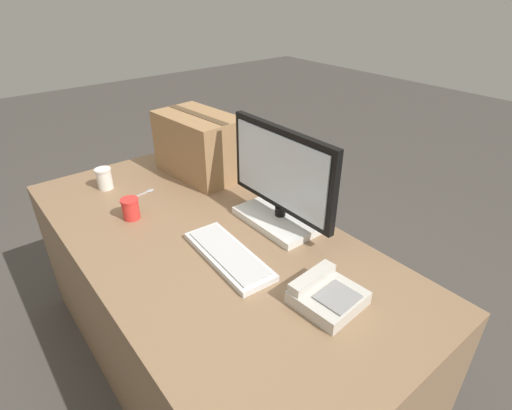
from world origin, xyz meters
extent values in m
plane|color=#47423D|center=(0.00, 0.00, 0.00)|extent=(12.00, 12.00, 0.00)
cube|color=#8C6B4C|center=(0.00, 0.00, 0.37)|extent=(1.80, 0.90, 0.73)
cube|color=white|center=(0.11, 0.30, 0.75)|extent=(0.35, 0.24, 0.03)
cylinder|color=black|center=(0.11, 0.30, 0.78)|extent=(0.04, 0.04, 0.04)
cube|color=black|center=(0.11, 0.30, 0.97)|extent=(0.55, 0.03, 0.33)
cube|color=silver|center=(0.11, 0.29, 0.97)|extent=(0.50, 0.01, 0.29)
cube|color=silver|center=(0.18, -0.01, 0.74)|extent=(0.42, 0.17, 0.02)
cube|color=silver|center=(0.18, -0.01, 0.76)|extent=(0.38, 0.14, 0.01)
cube|color=beige|center=(0.56, 0.10, 0.75)|extent=(0.20, 0.21, 0.05)
cube|color=beige|center=(0.49, 0.09, 0.79)|extent=(0.06, 0.19, 0.03)
cube|color=gray|center=(0.59, 0.10, 0.78)|extent=(0.11, 0.12, 0.01)
cylinder|color=white|center=(-0.64, -0.15, 0.78)|extent=(0.07, 0.07, 0.09)
cylinder|color=white|center=(-0.64, -0.15, 0.83)|extent=(0.08, 0.08, 0.01)
cylinder|color=red|center=(-0.30, -0.17, 0.77)|extent=(0.07, 0.07, 0.08)
cylinder|color=red|center=(-0.30, -0.17, 0.82)|extent=(0.07, 0.07, 0.01)
cube|color=#B2B2B7|center=(-0.47, -0.07, 0.73)|extent=(0.03, 0.12, 0.00)
ellipsoid|color=#B2B2B7|center=(-0.48, 0.00, 0.73)|extent=(0.04, 0.04, 0.00)
cube|color=#9E754C|center=(-0.50, 0.30, 0.89)|extent=(0.46, 0.30, 0.31)
cube|color=brown|center=(-0.50, 0.30, 1.04)|extent=(0.43, 0.08, 0.00)
camera|label=1|loc=(1.14, -0.66, 1.62)|focal=28.00mm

